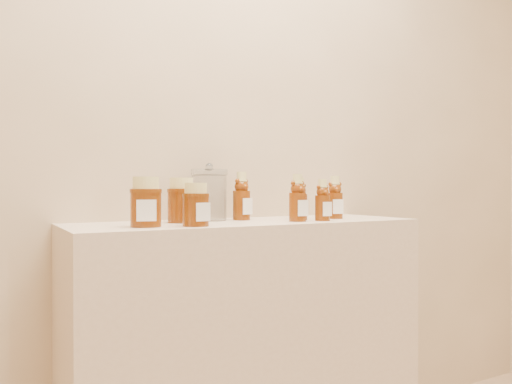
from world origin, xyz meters
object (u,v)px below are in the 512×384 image
display_table (248,353)px  bear_bottle_back_left (242,193)px  bear_bottle_front_left (297,195)px  glass_canister (209,193)px  honey_jar_left (146,202)px

display_table → bear_bottle_back_left: (0.01, 0.07, 0.55)m
bear_bottle_front_left → glass_canister: 0.31m
bear_bottle_back_left → glass_canister: bearing=152.8°
bear_bottle_back_left → glass_canister: (-0.11, 0.03, 0.00)m
display_table → honey_jar_left: bearing=-169.2°
bear_bottle_back_left → bear_bottle_front_left: bear_bottle_back_left is taller
display_table → bear_bottle_front_left: size_ratio=6.62×
bear_bottle_back_left → bear_bottle_front_left: size_ratio=1.07×
display_table → bear_bottle_front_left: bearing=-32.6°
display_table → bear_bottle_front_left: (0.14, -0.09, 0.54)m
display_table → bear_bottle_back_left: size_ratio=6.21×
bear_bottle_back_left → bear_bottle_front_left: 0.21m
honey_jar_left → bear_bottle_back_left: bearing=34.7°
bear_bottle_front_left → honey_jar_left: bear_bottle_front_left is taller
bear_bottle_back_left → glass_canister: 0.12m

